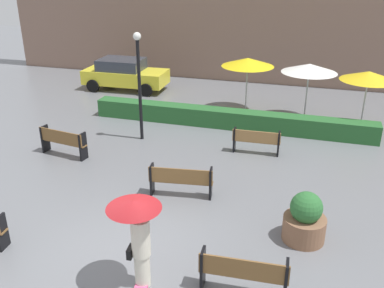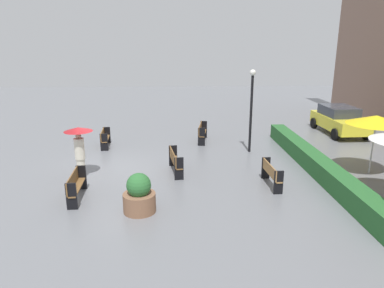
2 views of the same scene
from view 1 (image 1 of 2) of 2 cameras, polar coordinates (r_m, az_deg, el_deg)
ground_plane at (r=10.33m, az=-8.92°, el=-13.66°), size 60.00×60.00×0.00m
bench_near_right at (r=8.83m, az=6.86°, el=-16.64°), size 1.78×0.44×0.89m
bench_mid_center at (r=11.98m, az=-1.50°, el=-4.74°), size 1.82×0.59×0.90m
bench_back_row at (r=14.78m, az=8.57°, el=0.54°), size 1.64×0.39×0.85m
bench_far_left at (r=15.08m, az=-16.87°, el=0.44°), size 1.78×0.61×0.94m
pedestrian_with_umbrella at (r=8.55m, az=-7.25°, el=-11.23°), size 1.08×1.08×1.99m
planter_pot at (r=10.56m, az=14.81°, el=-9.75°), size 1.01×1.01×1.26m
lamp_post at (r=15.38m, az=-7.08°, el=9.00°), size 0.28×0.28×3.92m
patio_umbrella_yellow at (r=18.54m, az=7.44°, el=10.76°), size 2.24×2.24×2.37m
patio_umbrella_white at (r=17.89m, az=15.38°, el=9.71°), size 2.22×2.22×2.38m
patio_umbrella_yellow_far at (r=17.64m, az=22.49°, el=8.38°), size 2.12×2.12×2.32m
hedge_strip at (r=17.09m, az=4.96°, el=3.37°), size 11.23×0.70×0.72m
parked_car at (r=22.38m, az=-8.97°, el=9.23°), size 4.25×2.06×1.57m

